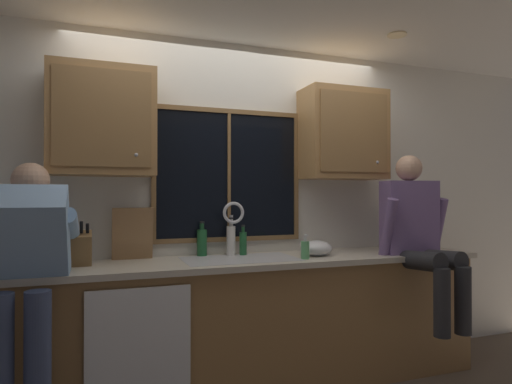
{
  "coord_description": "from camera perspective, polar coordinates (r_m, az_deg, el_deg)",
  "views": [
    {
      "loc": [
        -0.99,
        -3.23,
        1.37
      ],
      "look_at": [
        0.07,
        -0.3,
        1.39
      ],
      "focal_mm": 30.54,
      "sensor_mm": 36.0,
      "label": 1
    }
  ],
  "objects": [
    {
      "name": "back_wall",
      "position": [
        3.44,
        -3.12,
        -2.01
      ],
      "size": [
        5.93,
        0.12,
        2.55
      ],
      "primitive_type": "cube",
      "color": "silver",
      "rests_on": "floor"
    },
    {
      "name": "ceiling_downlight_right",
      "position": [
        3.54,
        17.99,
        18.99
      ],
      "size": [
        0.14,
        0.14,
        0.01
      ],
      "primitive_type": "cylinder",
      "color": "#FFEAB2"
    },
    {
      "name": "window_glass",
      "position": [
        3.36,
        -3.62,
        2.22
      ],
      "size": [
        1.1,
        0.02,
        0.95
      ],
      "primitive_type": "cube",
      "color": "black"
    },
    {
      "name": "window_frame_top",
      "position": [
        3.41,
        -3.56,
        10.52
      ],
      "size": [
        1.17,
        0.02,
        0.04
      ],
      "primitive_type": "cube",
      "color": "brown"
    },
    {
      "name": "window_frame_bottom",
      "position": [
        3.36,
        -3.57,
        -6.18
      ],
      "size": [
        1.17,
        0.02,
        0.04
      ],
      "primitive_type": "cube",
      "color": "brown"
    },
    {
      "name": "window_frame_left",
      "position": [
        3.24,
        -13.26,
        2.33
      ],
      "size": [
        0.03,
        0.02,
        0.95
      ],
      "primitive_type": "cube",
      "color": "brown"
    },
    {
      "name": "window_frame_right",
      "position": [
        3.55,
        5.26,
        2.07
      ],
      "size": [
        0.03,
        0.02,
        0.95
      ],
      "primitive_type": "cube",
      "color": "brown"
    },
    {
      "name": "window_mullion_center",
      "position": [
        3.35,
        -3.56,
        2.22
      ],
      "size": [
        0.02,
        0.02,
        0.95
      ],
      "primitive_type": "cube",
      "color": "brown"
    },
    {
      "name": "lower_cabinet_run",
      "position": [
        3.24,
        -1.26,
        -17.11
      ],
      "size": [
        3.53,
        0.58,
        0.88
      ],
      "primitive_type": "cube",
      "color": "olive",
      "rests_on": "floor"
    },
    {
      "name": "countertop",
      "position": [
        3.12,
        -1.14,
        -9.09
      ],
      "size": [
        3.59,
        0.62,
        0.04
      ],
      "primitive_type": "cube",
      "color": "beige",
      "rests_on": "lower_cabinet_run"
    },
    {
      "name": "dishwasher_front",
      "position": [
        2.79,
        -15.05,
        -19.52
      ],
      "size": [
        0.6,
        0.02,
        0.74
      ],
      "primitive_type": "cube",
      "color": "white"
    },
    {
      "name": "upper_cabinet_left",
      "position": [
        3.1,
        -19.43,
        8.69
      ],
      "size": [
        0.67,
        0.36,
        0.72
      ],
      "color": "#A87A47"
    },
    {
      "name": "upper_cabinet_right",
      "position": [
        3.61,
        11.36,
        7.37
      ],
      "size": [
        0.67,
        0.36,
        0.72
      ],
      "color": "#A87A47"
    },
    {
      "name": "sink",
      "position": [
        3.13,
        -2.1,
        -10.52
      ],
      "size": [
        0.8,
        0.46,
        0.21
      ],
      "color": "#B7B7BC",
      "rests_on": "lower_cabinet_run"
    },
    {
      "name": "faucet",
      "position": [
        3.26,
        -2.94,
        -3.89
      ],
      "size": [
        0.18,
        0.09,
        0.4
      ],
      "color": "silver",
      "rests_on": "countertop"
    },
    {
      "name": "person_standing",
      "position": [
        2.68,
        -28.11,
        -9.15
      ],
      "size": [
        0.53,
        0.69,
        1.56
      ],
      "color": "#384260",
      "rests_on": "floor"
    },
    {
      "name": "person_sitting_on_counter",
      "position": [
        3.5,
        20.45,
        -4.77
      ],
      "size": [
        0.54,
        0.63,
        1.26
      ],
      "color": "#262628",
      "rests_on": "countertop"
    },
    {
      "name": "knife_block",
      "position": [
        2.99,
        -21.87,
        -6.95
      ],
      "size": [
        0.12,
        0.18,
        0.32
      ],
      "color": "olive",
      "rests_on": "countertop"
    },
    {
      "name": "cutting_board",
      "position": [
        3.16,
        -15.85,
        -5.29
      ],
      "size": [
        0.28,
        0.1,
        0.37
      ],
      "primitive_type": "cube",
      "rotation": [
        0.21,
        0.0,
        0.0
      ],
      "color": "#997047",
      "rests_on": "countertop"
    },
    {
      "name": "mixing_bowl",
      "position": [
        3.31,
        7.89,
        -7.32
      ],
      "size": [
        0.23,
        0.23,
        0.12
      ],
      "primitive_type": "ellipsoid",
      "color": "silver",
      "rests_on": "countertop"
    },
    {
      "name": "soap_dispenser",
      "position": [
        3.11,
        6.46,
        -7.49
      ],
      "size": [
        0.06,
        0.07,
        0.18
      ],
      "color": "#59A566",
      "rests_on": "countertop"
    },
    {
      "name": "bottle_green_glass",
      "position": [
        3.29,
        -1.71,
        -6.66
      ],
      "size": [
        0.05,
        0.05,
        0.23
      ],
      "color": "#1E592D",
      "rests_on": "countertop"
    },
    {
      "name": "bottle_tall_clear",
      "position": [
        3.27,
        -7.09,
        -6.49
      ],
      "size": [
        0.07,
        0.07,
        0.25
      ],
      "color": "#1E592D",
      "rests_on": "countertop"
    },
    {
      "name": "bottle_amber_small",
      "position": [
        3.27,
        -3.3,
        -6.26
      ],
      "size": [
        0.07,
        0.07,
        0.28
      ],
      "color": "silver",
      "rests_on": "countertop"
    }
  ]
}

